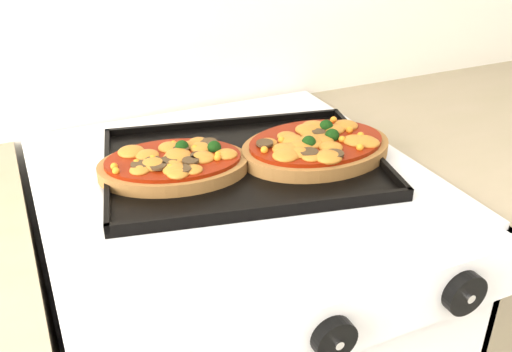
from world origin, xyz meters
TOP-DOWN VIEW (x-y plane):
  - control_panel at (0.01, 1.39)m, footprint 0.60×0.02m
  - knob_center at (0.00, 1.37)m, footprint 0.06×0.02m
  - knob_right at (0.20, 1.37)m, footprint 0.06×0.02m
  - baking_tray at (0.04, 1.71)m, footprint 0.49×0.40m
  - pizza_left at (-0.08, 1.72)m, footprint 0.26×0.21m
  - pizza_right at (0.15, 1.69)m, footprint 0.26×0.19m

SIDE VIEW (x-z plane):
  - control_panel at x=0.01m, z-range 0.81..0.90m
  - knob_center at x=0.00m, z-range 0.83..0.88m
  - knob_right at x=0.20m, z-range 0.82..0.89m
  - baking_tray at x=0.04m, z-range 0.91..0.93m
  - pizza_left at x=-0.08m, z-range 0.92..0.95m
  - pizza_right at x=0.15m, z-range 0.92..0.96m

